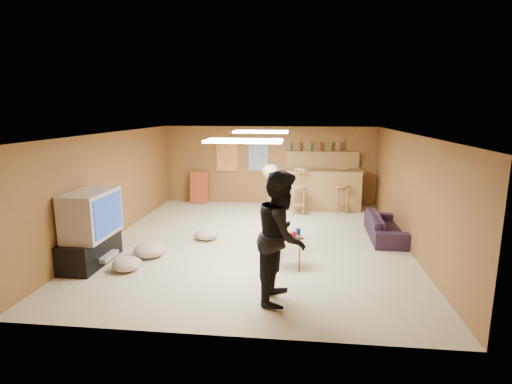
# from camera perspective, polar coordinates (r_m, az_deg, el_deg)

# --- Properties ---
(ground) EXTENTS (7.00, 7.00, 0.00)m
(ground) POSITION_cam_1_polar(r_m,az_deg,el_deg) (8.24, -0.16, -7.11)
(ground) COLOR #B9AF8D
(ground) RESTS_ON ground
(ceiling) EXTENTS (6.00, 7.00, 0.02)m
(ceiling) POSITION_cam_1_polar(r_m,az_deg,el_deg) (7.81, -0.16, 8.36)
(ceiling) COLOR silver
(ceiling) RESTS_ON ground
(wall_back) EXTENTS (6.00, 0.02, 2.20)m
(wall_back) POSITION_cam_1_polar(r_m,az_deg,el_deg) (11.39, 1.84, 3.82)
(wall_back) COLOR brown
(wall_back) RESTS_ON ground
(wall_front) EXTENTS (6.00, 0.02, 2.20)m
(wall_front) POSITION_cam_1_polar(r_m,az_deg,el_deg) (4.61, -5.15, -8.01)
(wall_front) COLOR brown
(wall_front) RESTS_ON ground
(wall_left) EXTENTS (0.02, 7.00, 2.20)m
(wall_left) POSITION_cam_1_polar(r_m,az_deg,el_deg) (8.81, -19.95, 0.81)
(wall_left) COLOR brown
(wall_left) RESTS_ON ground
(wall_right) EXTENTS (0.02, 7.00, 2.20)m
(wall_right) POSITION_cam_1_polar(r_m,az_deg,el_deg) (8.18, 21.21, -0.06)
(wall_right) COLOR brown
(wall_right) RESTS_ON ground
(tv_stand) EXTENTS (0.55, 1.30, 0.50)m
(tv_stand) POSITION_cam_1_polar(r_m,az_deg,el_deg) (7.60, -22.57, -7.67)
(tv_stand) COLOR black
(tv_stand) RESTS_ON ground
(dvd_box) EXTENTS (0.35, 0.50, 0.08)m
(dvd_box) POSITION_cam_1_polar(r_m,az_deg,el_deg) (7.53, -21.03, -8.53)
(dvd_box) COLOR #B2B2B7
(dvd_box) RESTS_ON tv_stand
(tv_body) EXTENTS (0.60, 1.10, 0.80)m
(tv_body) POSITION_cam_1_polar(r_m,az_deg,el_deg) (7.39, -22.48, -2.94)
(tv_body) COLOR #B2B2B7
(tv_body) RESTS_ON tv_stand
(tv_screen) EXTENTS (0.02, 0.95, 0.65)m
(tv_screen) POSITION_cam_1_polar(r_m,az_deg,el_deg) (7.25, -20.33, -3.05)
(tv_screen) COLOR navy
(tv_screen) RESTS_ON tv_body
(bar_counter) EXTENTS (2.00, 0.60, 1.10)m
(bar_counter) POSITION_cam_1_polar(r_m,az_deg,el_deg) (10.92, 9.46, 0.40)
(bar_counter) COLOR olive
(bar_counter) RESTS_ON ground
(bar_lip) EXTENTS (2.10, 0.12, 0.05)m
(bar_lip) POSITION_cam_1_polar(r_m,az_deg,el_deg) (10.58, 9.63, 3.06)
(bar_lip) COLOR #432C15
(bar_lip) RESTS_ON bar_counter
(bar_shelf) EXTENTS (2.00, 0.18, 0.05)m
(bar_shelf) POSITION_cam_1_polar(r_m,az_deg,el_deg) (11.23, 9.51, 5.61)
(bar_shelf) COLOR olive
(bar_shelf) RESTS_ON bar_backing
(bar_backing) EXTENTS (2.00, 0.14, 0.60)m
(bar_backing) POSITION_cam_1_polar(r_m,az_deg,el_deg) (11.28, 9.45, 4.10)
(bar_backing) COLOR olive
(bar_backing) RESTS_ON bar_counter
(poster_left) EXTENTS (0.60, 0.03, 0.85)m
(poster_left) POSITION_cam_1_polar(r_m,az_deg,el_deg) (11.48, -4.17, 5.11)
(poster_left) COLOR #BF3F26
(poster_left) RESTS_ON wall_back
(poster_right) EXTENTS (0.55, 0.03, 0.80)m
(poster_right) POSITION_cam_1_polar(r_m,az_deg,el_deg) (11.35, 0.32, 5.06)
(poster_right) COLOR #334C99
(poster_right) RESTS_ON wall_back
(folding_chair_stack) EXTENTS (0.50, 0.26, 0.91)m
(folding_chair_stack) POSITION_cam_1_polar(r_m,az_deg,el_deg) (11.63, -8.13, 0.62)
(folding_chair_stack) COLOR #B23F20
(folding_chair_stack) RESTS_ON ground
(ceiling_panel_front) EXTENTS (1.20, 0.60, 0.04)m
(ceiling_panel_front) POSITION_cam_1_polar(r_m,az_deg,el_deg) (6.33, -1.72, 7.31)
(ceiling_panel_front) COLOR white
(ceiling_panel_front) RESTS_ON ceiling
(ceiling_panel_back) EXTENTS (1.20, 0.60, 0.04)m
(ceiling_panel_back) POSITION_cam_1_polar(r_m,az_deg,el_deg) (9.01, 0.71, 8.60)
(ceiling_panel_back) COLOR white
(ceiling_panel_back) RESTS_ON ceiling
(person_olive) EXTENTS (0.42, 0.63, 1.71)m
(person_olive) POSITION_cam_1_polar(r_m,az_deg,el_deg) (7.16, 2.49, -2.85)
(person_olive) COLOR brown
(person_olive) RESTS_ON ground
(person_black) EXTENTS (0.79, 0.97, 1.85)m
(person_black) POSITION_cam_1_polar(r_m,az_deg,el_deg) (5.59, 3.68, -6.32)
(person_black) COLOR black
(person_black) RESTS_ON ground
(sofa) EXTENTS (0.71, 1.71, 0.49)m
(sofa) POSITION_cam_1_polar(r_m,az_deg,el_deg) (8.83, 18.02, -4.71)
(sofa) COLOR black
(sofa) RESTS_ON ground
(tray_table) EXTENTS (0.54, 0.49, 0.57)m
(tray_table) POSITION_cam_1_polar(r_m,az_deg,el_deg) (6.86, 4.55, -8.51)
(tray_table) COLOR #432C15
(tray_table) RESTS_ON ground
(cup_red_near) EXTENTS (0.08, 0.08, 0.11)m
(cup_red_near) POSITION_cam_1_polar(r_m,az_deg,el_deg) (6.78, 3.81, -5.69)
(cup_red_near) COLOR red
(cup_red_near) RESTS_ON tray_table
(cup_red_far) EXTENTS (0.08, 0.08, 0.11)m
(cup_red_far) POSITION_cam_1_polar(r_m,az_deg,el_deg) (6.65, 5.38, -6.08)
(cup_red_far) COLOR red
(cup_red_far) RESTS_ON tray_table
(cup_blue) EXTENTS (0.09, 0.09, 0.11)m
(cup_blue) POSITION_cam_1_polar(r_m,az_deg,el_deg) (6.82, 6.02, -5.62)
(cup_blue) COLOR #163197
(cup_blue) RESTS_ON tray_table
(bar_stool_left) EXTENTS (0.50, 0.50, 1.29)m
(bar_stool_left) POSITION_cam_1_polar(r_m,az_deg,el_deg) (10.24, 6.16, 0.30)
(bar_stool_left) COLOR olive
(bar_stool_left) RESTS_ON ground
(bar_stool_right) EXTENTS (0.52, 0.52, 1.34)m
(bar_stool_right) POSITION_cam_1_polar(r_m,az_deg,el_deg) (10.59, 12.17, 0.60)
(bar_stool_right) COLOR olive
(bar_stool_right) RESTS_ON ground
(cushion_near_tv) EXTENTS (0.77, 0.77, 0.26)m
(cushion_near_tv) POSITION_cam_1_polar(r_m,az_deg,el_deg) (7.66, -14.93, -7.95)
(cushion_near_tv) COLOR tan
(cushion_near_tv) RESTS_ON ground
(cushion_mid) EXTENTS (0.60, 0.60, 0.22)m
(cushion_mid) POSITION_cam_1_polar(r_m,az_deg,el_deg) (8.41, -7.09, -6.01)
(cushion_mid) COLOR tan
(cushion_mid) RESTS_ON ground
(cushion_far) EXTENTS (0.63, 0.63, 0.22)m
(cushion_far) POSITION_cam_1_polar(r_m,az_deg,el_deg) (7.15, -17.98, -9.75)
(cushion_far) COLOR tan
(cushion_far) RESTS_ON ground
(bottle_row) EXTENTS (1.48, 0.08, 0.26)m
(bottle_row) POSITION_cam_1_polar(r_m,az_deg,el_deg) (11.18, 8.51, 6.41)
(bottle_row) COLOR #3F7233
(bottle_row) RESTS_ON bar_shelf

